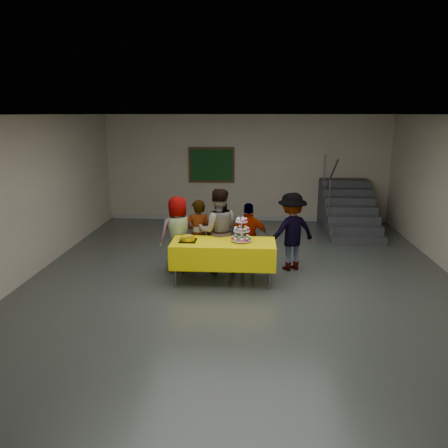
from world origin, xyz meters
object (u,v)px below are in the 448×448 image
(bear_cake, at_px, (188,238))
(schoolchild_b, at_px, (198,235))
(schoolchild_e, at_px, (291,232))
(cupcake_stand, at_px, (241,232))
(schoolchild_a, at_px, (178,234))
(schoolchild_c, at_px, (218,231))
(staircase, at_px, (347,211))
(schoolchild_d, at_px, (249,238))
(noticeboard, at_px, (211,165))
(bake_table, at_px, (223,253))

(bear_cake, relative_size, schoolchild_b, 0.25)
(bear_cake, distance_m, schoolchild_e, 2.08)
(cupcake_stand, height_order, schoolchild_a, schoolchild_a)
(cupcake_stand, bearing_deg, schoolchild_e, 37.12)
(bear_cake, bearing_deg, schoolchild_c, 48.59)
(schoolchild_a, relative_size, schoolchild_b, 1.05)
(cupcake_stand, relative_size, schoolchild_a, 0.30)
(schoolchild_a, bearing_deg, schoolchild_c, 155.43)
(schoolchild_b, bearing_deg, schoolchild_e, 173.69)
(schoolchild_b, xyz_separation_m, staircase, (3.57, 3.37, -0.22))
(cupcake_stand, bearing_deg, schoolchild_a, 156.69)
(schoolchild_e, bearing_deg, schoolchild_c, -16.60)
(schoolchild_c, height_order, schoolchild_d, schoolchild_c)
(staircase, xyz_separation_m, noticeboard, (-3.69, 0.84, 1.11))
(schoolchild_b, distance_m, schoolchild_d, 0.99)
(bear_cake, height_order, schoolchild_d, schoolchild_d)
(cupcake_stand, distance_m, schoolchild_e, 1.22)
(schoolchild_b, distance_m, schoolchild_c, 0.41)
(bake_table, xyz_separation_m, schoolchild_e, (1.29, 0.77, 0.22))
(schoolchild_a, height_order, schoolchild_b, schoolchild_a)
(staircase, height_order, noticeboard, noticeboard)
(schoolchild_d, bearing_deg, schoolchild_c, -0.57)
(bake_table, xyz_separation_m, schoolchild_c, (-0.14, 0.57, 0.27))
(bear_cake, xyz_separation_m, noticeboard, (-0.01, 4.82, 0.77))
(noticeboard, bearing_deg, schoolchild_e, -64.47)
(schoolchild_b, bearing_deg, schoolchild_d, 166.78)
(schoolchild_a, relative_size, noticeboard, 1.14)
(cupcake_stand, bearing_deg, schoolchild_c, 131.04)
(noticeboard, bearing_deg, bear_cake, -89.92)
(cupcake_stand, relative_size, schoolchild_c, 0.27)
(bear_cake, height_order, noticeboard, noticeboard)
(schoolchild_a, bearing_deg, schoolchild_e, 160.80)
(schoolchild_c, bearing_deg, bear_cake, 41.94)
(schoolchild_a, distance_m, staircase, 5.24)
(schoolchild_a, height_order, schoolchild_d, schoolchild_a)
(bear_cake, distance_m, schoolchild_d, 1.25)
(cupcake_stand, distance_m, schoolchild_a, 1.37)
(staircase, bearing_deg, schoolchild_b, -136.71)
(schoolchild_d, bearing_deg, schoolchild_b, -3.80)
(schoolchild_d, xyz_separation_m, schoolchild_e, (0.83, 0.19, 0.09))
(cupcake_stand, bearing_deg, noticeboard, 101.50)
(bake_table, xyz_separation_m, noticeboard, (-0.65, 4.82, 1.04))
(schoolchild_b, relative_size, noticeboard, 1.09)
(bake_table, height_order, schoolchild_d, schoolchild_d)
(bear_cake, xyz_separation_m, staircase, (3.69, 3.99, -0.34))
(bear_cake, bearing_deg, schoolchild_e, 21.74)
(schoolchild_e, distance_m, noticeboard, 4.57)
(bear_cake, distance_m, schoolchild_a, 0.65)
(staircase, bearing_deg, schoolchild_e, -118.61)
(cupcake_stand, height_order, schoolchild_d, schoolchild_d)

